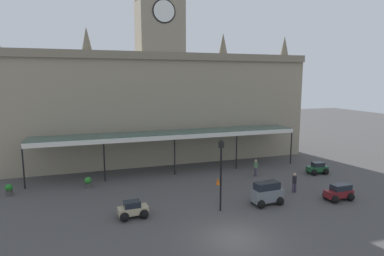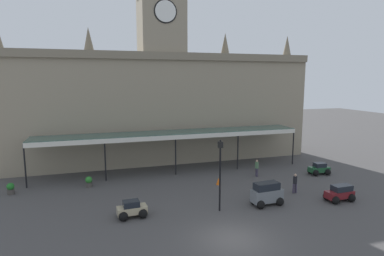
% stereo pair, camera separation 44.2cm
% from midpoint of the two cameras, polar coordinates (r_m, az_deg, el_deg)
% --- Properties ---
extents(ground_plane, '(140.00, 140.00, 0.00)m').
position_cam_midpoint_polar(ground_plane, '(20.52, 6.99, -19.00)').
color(ground_plane, '#474444').
extents(station_building, '(34.71, 5.68, 20.06)m').
position_cam_midpoint_polar(station_building, '(37.43, -5.99, 4.79)').
color(station_building, gray).
rests_on(station_building, ground).
extents(entrance_canopy, '(27.31, 3.26, 4.11)m').
position_cam_midpoint_polar(entrance_canopy, '(32.95, -4.07, -1.02)').
color(entrance_canopy, '#38564C').
rests_on(entrance_canopy, ground).
extents(car_green_sedan, '(2.11, 1.61, 1.19)m').
position_cam_midpoint_polar(car_green_sedan, '(35.06, 21.03, -6.79)').
color(car_green_sedan, '#1E512D').
rests_on(car_green_sedan, ground).
extents(car_maroon_estate, '(2.27, 1.58, 1.27)m').
position_cam_midpoint_polar(car_maroon_estate, '(28.37, 24.23, -10.49)').
color(car_maroon_estate, maroon).
rests_on(car_maroon_estate, ground).
extents(car_grey_van, '(2.45, 1.69, 1.77)m').
position_cam_midpoint_polar(car_grey_van, '(25.61, 12.68, -11.40)').
color(car_grey_van, slate).
rests_on(car_grey_van, ground).
extents(car_beige_sedan, '(2.10, 1.60, 1.19)m').
position_cam_midpoint_polar(car_beige_sedan, '(23.34, -11.00, -14.19)').
color(car_beige_sedan, tan).
rests_on(car_beige_sedan, ground).
extents(pedestrian_near_entrance, '(0.34, 0.39, 1.67)m').
position_cam_midpoint_polar(pedestrian_near_entrance, '(32.49, 10.85, -6.82)').
color(pedestrian_near_entrance, '#3F384C').
rests_on(pedestrian_near_entrance, ground).
extents(pedestrian_crossing_forecourt, '(0.39, 0.34, 1.67)m').
position_cam_midpoint_polar(pedestrian_crossing_forecourt, '(28.73, 17.30, -9.14)').
color(pedestrian_crossing_forecourt, '#3F384C').
rests_on(pedestrian_crossing_forecourt, ground).
extents(victorian_lamppost, '(0.30, 0.30, 5.27)m').
position_cam_midpoint_polar(victorian_lamppost, '(23.20, 4.62, -7.00)').
color(victorian_lamppost, black).
rests_on(victorian_lamppost, ground).
extents(traffic_cone, '(0.40, 0.40, 0.65)m').
position_cam_midpoint_polar(traffic_cone, '(29.66, 4.20, -9.38)').
color(traffic_cone, orange).
rests_on(traffic_cone, ground).
extents(planter_near_kerb, '(0.60, 0.60, 0.96)m').
position_cam_midpoint_polar(planter_near_kerb, '(31.01, -30.10, -9.43)').
color(planter_near_kerb, '#47423D').
rests_on(planter_near_kerb, ground).
extents(planter_by_canopy, '(0.60, 0.60, 0.96)m').
position_cam_midpoint_polar(planter_by_canopy, '(30.24, -18.39, -9.13)').
color(planter_by_canopy, '#47423D').
rests_on(planter_by_canopy, ground).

